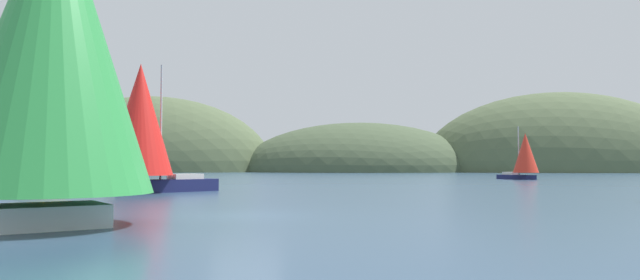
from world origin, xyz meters
The scene contains 8 objects.
ground_plane centered at (0.00, 0.00, 0.00)m, with size 360.00×360.00×0.00m, color #2D4760.
headland_left centered at (-55.00, 135.00, 0.00)m, with size 72.14×44.00×43.36m, color #4C5B3D.
headland_center centered at (5.00, 135.00, 0.00)m, with size 67.47×44.00×27.57m, color #425138.
headland_right centered at (60.00, 135.00, 0.00)m, with size 76.58×44.00×43.83m, color #4C5B3D.
sailboat_red_spinnaker centered at (-9.88, 15.31, 4.46)m, with size 7.31×7.68×8.51m.
sailboat_green_sail centered at (-5.03, -4.17, 5.26)m, with size 10.08×9.23×10.99m.
sailboat_scarlet_sail centered at (25.38, 51.60, 3.06)m, with size 4.80×6.55×6.82m.
sailboat_yellow_sail centered at (-16.26, 14.40, 3.38)m, with size 6.61×4.00×7.00m.
Camera 1 is at (3.82, -19.36, 1.77)m, focal length 30.81 mm.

